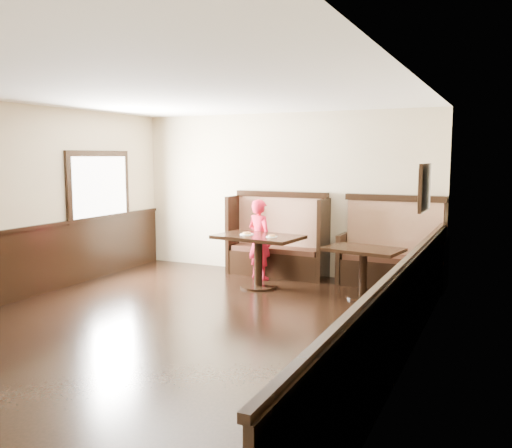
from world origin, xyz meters
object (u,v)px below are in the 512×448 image
Objects in this scene: booth_main at (278,245)px; table_main at (258,248)px; booth_neighbor at (392,256)px; table_neighbor at (363,261)px; child at (260,239)px.

table_main is (0.08, -1.00, 0.11)m from booth_main.
booth_neighbor is 1.42× the size of table_neighbor.
booth_neighbor is 0.95m from table_neighbor.
table_main is 1.20× the size of table_neighbor.
booth_main is 1.95m from table_neighbor.
table_neighbor is (1.64, 0.08, -0.09)m from table_main.
booth_main is at bearing 160.97° from table_neighbor.
booth_neighbor is 2.12m from table_main.
booth_neighbor is at bearing 85.25° from table_neighbor.
booth_main is 1.26× the size of table_main.
booth_main is 1.51× the size of table_neighbor.
child reaches higher than table_main.
table_main is 1.65m from table_neighbor.
booth_neighbor is at bearing -147.77° from child.
table_main is 1.03× the size of child.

